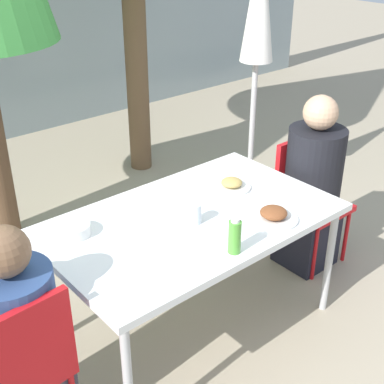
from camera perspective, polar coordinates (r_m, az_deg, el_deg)
name	(u,v)px	position (r m, az deg, el deg)	size (l,w,h in m)	color
ground_plane	(192,324)	(3.30, 0.00, -13.93)	(24.00, 24.00, 0.00)	tan
dining_table	(192,225)	(2.88, 0.00, -3.55)	(1.56, 0.94, 0.75)	white
chair_left	(21,364)	(2.47, -17.77, -17.05)	(0.43, 0.43, 0.86)	red
person_left	(22,345)	(2.53, -17.68, -15.26)	(0.35, 0.35, 1.12)	#383842
chair_right	(306,192)	(3.71, 12.07, 0.04)	(0.40, 0.40, 0.86)	red
person_right	(312,190)	(3.61, 12.64, 0.23)	(0.37, 0.37, 1.21)	black
closed_umbrella	(258,22)	(4.10, 7.05, 17.51)	(0.36, 0.36, 2.13)	#333333
plate_0	(232,185)	(3.14, 4.25, 0.78)	(0.22, 0.22, 0.06)	white
plate_1	(273,215)	(2.85, 8.68, -2.47)	(0.26, 0.26, 0.07)	white
bottle	(235,236)	(2.54, 4.58, -4.71)	(0.06, 0.06, 0.19)	#51A338
drinking_cup	(195,214)	(2.78, 0.28, -2.31)	(0.07, 0.07, 0.11)	silver
salad_bowl	(73,230)	(2.75, -12.56, -3.94)	(0.18, 0.18, 0.06)	white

